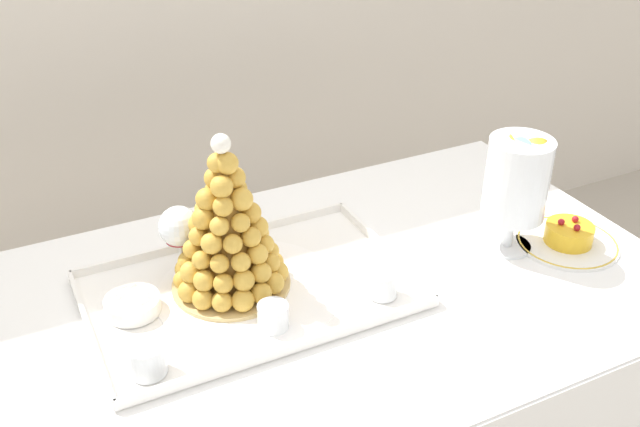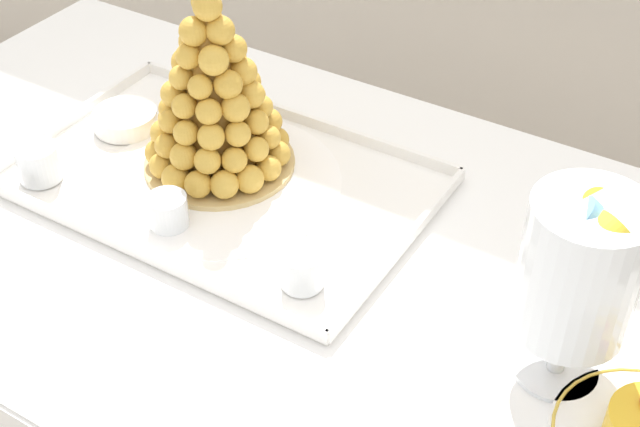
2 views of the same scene
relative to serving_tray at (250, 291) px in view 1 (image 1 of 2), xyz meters
The scene contains 10 objects.
buffet_table 0.15m from the serving_tray, 24.28° to the right, with size 1.40×0.81×0.77m.
serving_tray is the anchor object (origin of this frame).
croquembouche 0.13m from the serving_tray, 130.55° to the left, with size 0.22×0.22×0.31m.
dessert_cup_left 0.26m from the serving_tray, 149.68° to the right, with size 0.06×0.06×0.05m.
dessert_cup_mid_left 0.12m from the serving_tray, 90.75° to the right, with size 0.05×0.05×0.05m.
dessert_cup_centre 0.25m from the serving_tray, 29.47° to the right, with size 0.05×0.05×0.05m.
creme_brulee_ramekin 0.21m from the serving_tray, behind, with size 0.10×0.10×0.03m.
macaron_goblet 0.56m from the serving_tray, ahead, with size 0.13×0.13×0.26m.
fruit_tart_plate 0.66m from the serving_tray, 11.47° to the right, with size 0.21×0.21×0.06m.
wine_glass 0.17m from the serving_tray, 134.03° to the left, with size 0.08×0.08×0.16m.
Camera 1 is at (-0.47, -0.99, 1.59)m, focal length 40.92 mm.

